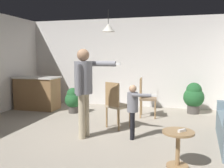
% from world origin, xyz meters
% --- Properties ---
extents(ground, '(7.68, 7.68, 0.00)m').
position_xyz_m(ground, '(0.00, 0.00, 0.00)').
color(ground, '#9E9384').
extents(wall_back, '(6.40, 0.10, 2.70)m').
position_xyz_m(wall_back, '(0.00, 3.20, 1.35)').
color(wall_back, silver).
rests_on(wall_back, ground).
extents(kitchen_counter, '(1.26, 0.66, 0.95)m').
position_xyz_m(kitchen_counter, '(-2.45, 2.00, 0.48)').
color(kitchen_counter, olive).
rests_on(kitchen_counter, ground).
extents(side_table_by_couch, '(0.44, 0.44, 0.52)m').
position_xyz_m(side_table_by_couch, '(1.51, -0.85, 0.33)').
color(side_table_by_couch, '#99754C').
rests_on(side_table_by_couch, ground).
extents(person_adult, '(0.85, 0.49, 1.68)m').
position_xyz_m(person_adult, '(-0.21, 0.01, 1.05)').
color(person_adult, tan).
rests_on(person_adult, ground).
extents(person_child, '(0.55, 0.30, 1.02)m').
position_xyz_m(person_child, '(0.70, 0.15, 0.64)').
color(person_child, black).
rests_on(person_child, ground).
extents(dining_chair_by_counter, '(0.45, 0.45, 1.00)m').
position_xyz_m(dining_chair_by_counter, '(0.72, 1.88, 0.55)').
color(dining_chair_by_counter, '#99754C').
rests_on(dining_chair_by_counter, ground).
extents(dining_chair_near_wall, '(0.57, 0.57, 1.00)m').
position_xyz_m(dining_chair_near_wall, '(0.23, 0.74, 0.55)').
color(dining_chair_near_wall, '#99754C').
rests_on(dining_chair_near_wall, ground).
extents(potted_plant_corner, '(0.45, 0.45, 0.69)m').
position_xyz_m(potted_plant_corner, '(-1.24, 1.81, 0.38)').
color(potted_plant_corner, '#4C4742').
rests_on(potted_plant_corner, ground).
extents(potted_plant_by_wall, '(0.55, 0.55, 0.84)m').
position_xyz_m(potted_plant_by_wall, '(1.94, 2.57, 0.46)').
color(potted_plant_by_wall, '#4C4742').
rests_on(potted_plant_by_wall, ground).
extents(spare_remote_on_table, '(0.12, 0.12, 0.04)m').
position_xyz_m(spare_remote_on_table, '(1.55, -0.87, 0.54)').
color(spare_remote_on_table, white).
rests_on(spare_remote_on_table, side_table_by_couch).
extents(ceiling_light_pendant, '(0.32, 0.32, 0.55)m').
position_xyz_m(ceiling_light_pendant, '(-0.19, 1.67, 2.25)').
color(ceiling_light_pendant, silver).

